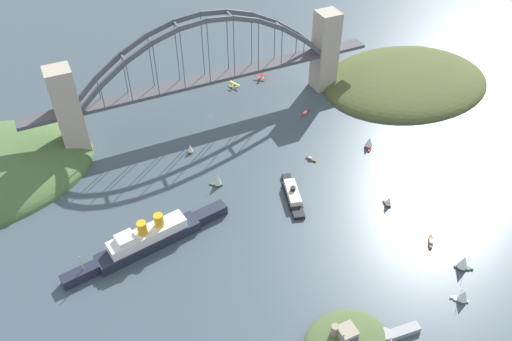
% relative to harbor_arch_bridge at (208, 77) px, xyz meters
% --- Properties ---
extents(ground_plane, '(1400.00, 1400.00, 0.00)m').
position_rel_harbor_arch_bridge_xyz_m(ground_plane, '(0.00, 0.00, -32.86)').
color(ground_plane, '#3D4C56').
extents(harbor_arch_bridge, '(255.49, 15.94, 78.21)m').
position_rel_harbor_arch_bridge_xyz_m(harbor_arch_bridge, '(0.00, 0.00, 0.00)').
color(harbor_arch_bridge, '#ADA38E').
rests_on(harbor_arch_bridge, ground).
extents(headland_west_shore, '(139.48, 109.43, 27.31)m').
position_rel_harbor_arch_bridge_xyz_m(headland_west_shore, '(-161.10, 22.42, -32.86)').
color(headland_west_shore, '#4C562D').
rests_on(headland_west_shore, ground).
extents(ocean_liner, '(97.57, 23.17, 19.65)m').
position_rel_harbor_arch_bridge_xyz_m(ocean_liner, '(76.25, 103.42, -27.16)').
color(ocean_liner, '#1E2333').
rests_on(ocean_liner, ground).
extents(harbor_ferry_steamer, '(16.56, 39.15, 8.20)m').
position_rel_harbor_arch_bridge_xyz_m(harbor_ferry_steamer, '(-13.36, 103.21, -30.34)').
color(harbor_ferry_steamer, black).
rests_on(harbor_ferry_steamer, ground).
extents(fort_island_mid_harbor, '(40.50, 31.62, 13.57)m').
position_rel_harbor_arch_bridge_xyz_m(fort_island_mid_harbor, '(11.95, 200.89, -28.55)').
color(fort_island_mid_harbor, '#4C6038').
rests_on(fort_island_mid_harbor, ground).
extents(seaplane_taxiing_near_bridge, '(8.82, 8.71, 5.14)m').
position_rel_harbor_arch_bridge_xyz_m(seaplane_taxiing_near_bridge, '(-56.36, -30.86, -30.58)').
color(seaplane_taxiing_near_bridge, '#B7B7B2').
rests_on(seaplane_taxiing_near_bridge, ground).
extents(seaplane_second_in_formation, '(8.17, 10.32, 4.76)m').
position_rel_harbor_arch_bridge_xyz_m(seaplane_second_in_formation, '(-31.92, -28.77, -30.93)').
color(seaplane_second_in_formation, '#B7B7B2').
rests_on(seaplane_second_in_formation, ground).
extents(small_boat_0, '(8.08, 6.56, 10.28)m').
position_rel_harbor_arch_bridge_xyz_m(small_boat_0, '(23.73, 73.33, -28.10)').
color(small_boat_0, '#2D6B3D').
rests_on(small_boat_0, ground).
extents(small_boat_1, '(7.80, 8.51, 2.25)m').
position_rel_harbor_arch_bridge_xyz_m(small_boat_1, '(-65.72, 168.26, -32.02)').
color(small_boat_1, brown).
rests_on(small_boat_1, ground).
extents(small_boat_2, '(7.20, 9.03, 8.85)m').
position_rel_harbor_arch_bridge_xyz_m(small_boat_2, '(-84.10, 81.53, -28.77)').
color(small_boat_2, '#B2231E').
rests_on(small_boat_2, ground).
extents(small_boat_3, '(8.90, 7.86, 10.32)m').
position_rel_harbor_arch_bridge_xyz_m(small_boat_3, '(-68.75, 189.35, -28.04)').
color(small_boat_3, '#2D6B3D').
rests_on(small_boat_3, ground).
extents(small_boat_4, '(4.56, 6.99, 7.26)m').
position_rel_harbor_arch_bridge_xyz_m(small_boat_4, '(27.97, 34.94, -29.49)').
color(small_boat_4, brown).
rests_on(small_boat_4, ground).
extents(small_boat_5, '(4.21, 7.37, 2.16)m').
position_rel_harbor_arch_bridge_xyz_m(small_boat_5, '(-41.43, 76.73, -32.08)').
color(small_boat_5, brown).
rests_on(small_boat_5, ground).
extents(small_boat_6, '(8.00, 7.79, 8.79)m').
position_rel_harbor_arch_bridge_xyz_m(small_boat_6, '(-54.45, 205.11, -28.80)').
color(small_boat_6, silver).
rests_on(small_boat_6, ground).
extents(small_boat_7, '(3.92, 6.40, 7.76)m').
position_rel_harbor_arch_bridge_xyz_m(small_boat_7, '(-61.77, 133.77, -29.27)').
color(small_boat_7, black).
rests_on(small_boat_7, ground).
extents(small_boat_8, '(10.45, 6.90, 1.95)m').
position_rel_harbor_arch_bridge_xyz_m(small_boat_8, '(-64.96, 28.05, -32.17)').
color(small_boat_8, '#B2231E').
rests_on(small_boat_8, ground).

